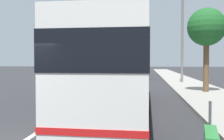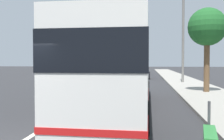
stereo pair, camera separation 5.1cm
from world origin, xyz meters
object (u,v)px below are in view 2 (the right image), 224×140
object	(u,v)px
utility_pole	(183,37)
car_side_street	(142,73)
coach_bus	(120,66)
roadside_tree_mid_block	(207,28)
car_far_distant	(117,69)
car_behind_bus	(142,71)

from	to	relation	value
utility_pole	car_side_street	bearing A→B (deg)	29.38
coach_bus	car_side_street	xyz separation A→B (m)	(21.79, -0.51, -1.19)
car_side_street	roadside_tree_mid_block	size ratio (longest dim) A/B	0.83
car_far_distant	roadside_tree_mid_block	xyz separation A→B (m)	(-33.40, -9.75, 3.60)
car_far_distant	roadside_tree_mid_block	bearing A→B (deg)	18.40
car_behind_bus	car_far_distant	world-z (taller)	car_far_distant
car_side_street	roadside_tree_mid_block	bearing A→B (deg)	-166.59
roadside_tree_mid_block	car_far_distant	bearing A→B (deg)	16.28
roadside_tree_mid_block	car_behind_bus	bearing A→B (deg)	10.94
car_side_street	car_far_distant	distance (m)	18.95
coach_bus	roadside_tree_mid_block	bearing A→B (deg)	-37.01
car_side_street	car_behind_bus	bearing A→B (deg)	-2.58
car_far_distant	utility_pole	world-z (taller)	utility_pole
coach_bus	roadside_tree_mid_block	distance (m)	8.66
car_behind_bus	utility_pole	world-z (taller)	utility_pole
car_far_distant	utility_pole	xyz separation A→B (m)	(-25.45, -9.28, 3.77)
coach_bus	car_behind_bus	world-z (taller)	coach_bus
car_side_street	utility_pole	distance (m)	9.12
coach_bus	car_far_distant	size ratio (longest dim) A/B	2.66
car_behind_bus	car_side_street	size ratio (longest dim) A/B	0.92
coach_bus	car_side_street	distance (m)	21.83
coach_bus	utility_pole	world-z (taller)	utility_pole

